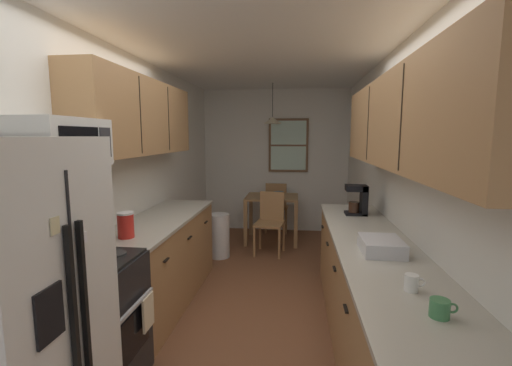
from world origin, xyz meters
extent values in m
plane|color=brown|center=(0.00, 1.00, 0.00)|extent=(12.00, 12.00, 0.00)
cube|color=white|center=(-1.35, 1.00, 1.27)|extent=(0.10, 9.00, 2.55)
cube|color=white|center=(1.35, 1.00, 1.27)|extent=(0.10, 9.00, 2.55)
cube|color=white|center=(0.00, 3.65, 1.27)|extent=(4.40, 0.10, 2.55)
cube|color=white|center=(0.00, 1.00, 2.59)|extent=(4.40, 9.00, 0.08)
cube|color=white|center=(-0.94, -1.33, 0.86)|extent=(0.72, 0.73, 1.73)
cube|color=black|center=(-0.57, -1.33, 0.81)|extent=(0.01, 0.01, 1.55)
cube|color=black|center=(-0.56, -1.37, 0.81)|extent=(0.02, 0.02, 1.10)
cube|color=black|center=(-0.56, -1.29, 0.81)|extent=(0.02, 0.02, 1.10)
cube|color=black|center=(-0.57, -1.49, 1.04)|extent=(0.01, 0.15, 0.22)
cube|color=beige|center=(-0.57, -1.42, 1.37)|extent=(0.01, 0.05, 0.07)
cube|color=white|center=(-0.57, -1.24, 1.27)|extent=(0.01, 0.04, 0.05)
cube|color=black|center=(-0.99, -0.64, 0.45)|extent=(0.62, 0.62, 0.90)
cube|color=black|center=(-0.67, -0.64, 0.42)|extent=(0.01, 0.44, 0.30)
cube|color=silver|center=(-0.65, -0.64, 0.63)|extent=(0.02, 0.50, 0.02)
cube|color=black|center=(-0.99, -0.64, 0.91)|extent=(0.59, 0.59, 0.02)
cube|color=black|center=(-1.27, -0.64, 1.00)|extent=(0.06, 0.62, 0.20)
cylinder|color=#2D2D2D|center=(-1.13, -0.77, 0.93)|extent=(0.15, 0.15, 0.01)
cylinder|color=#2D2D2D|center=(-1.13, -0.50, 0.93)|extent=(0.15, 0.15, 0.01)
cylinder|color=#2D2D2D|center=(-0.85, -0.77, 0.93)|extent=(0.15, 0.15, 0.01)
cylinder|color=#2D2D2D|center=(-0.85, -0.50, 0.93)|extent=(0.15, 0.15, 0.01)
cube|color=white|center=(-1.11, -0.64, 1.68)|extent=(0.38, 0.62, 0.31)
cube|color=black|center=(-0.92, -0.70, 1.68)|extent=(0.01, 0.37, 0.20)
cube|color=#2D2D33|center=(-0.92, -0.42, 1.68)|extent=(0.01, 0.12, 0.20)
cube|color=#A87A4C|center=(-1.00, 0.65, 0.43)|extent=(0.60, 1.94, 0.87)
cube|color=#B7B2A3|center=(-1.00, 0.65, 0.89)|extent=(0.63, 1.96, 0.03)
cube|color=black|center=(-0.69, 0.01, 0.70)|extent=(0.02, 0.10, 0.01)
cube|color=black|center=(-0.69, 0.65, 0.70)|extent=(0.02, 0.10, 0.01)
cube|color=black|center=(-0.69, 1.30, 0.70)|extent=(0.02, 0.10, 0.01)
cube|color=#A87A4C|center=(-1.14, 0.60, 1.91)|extent=(0.32, 2.04, 0.72)
cube|color=#2D2319|center=(-0.98, 0.27, 1.91)|extent=(0.01, 0.01, 0.66)
cube|color=#2D2319|center=(-0.98, 0.94, 1.91)|extent=(0.01, 0.01, 0.66)
cube|color=#A87A4C|center=(1.00, -0.02, 0.43)|extent=(0.60, 3.17, 0.87)
cube|color=#B7B2A3|center=(1.00, -0.02, 0.89)|extent=(0.63, 3.19, 0.03)
cube|color=black|center=(0.69, -0.66, 0.70)|extent=(0.02, 0.10, 0.01)
cube|color=black|center=(0.69, -0.02, 0.70)|extent=(0.02, 0.10, 0.01)
cube|color=black|center=(0.69, 0.61, 0.70)|extent=(0.02, 0.10, 0.01)
cube|color=black|center=(0.69, 1.24, 0.70)|extent=(0.02, 0.10, 0.01)
cube|color=#A87A4C|center=(1.14, -0.07, 1.83)|extent=(0.32, 2.87, 0.66)
cube|color=#2D2319|center=(0.98, -0.55, 1.83)|extent=(0.01, 0.01, 0.61)
cube|color=#2D2319|center=(0.98, 0.40, 1.83)|extent=(0.01, 0.01, 0.61)
cube|color=olive|center=(-0.01, 2.89, 0.74)|extent=(0.84, 0.70, 0.03)
cube|color=olive|center=(-0.40, 2.56, 0.36)|extent=(0.06, 0.06, 0.72)
cube|color=olive|center=(0.39, 2.56, 0.36)|extent=(0.06, 0.06, 0.72)
cube|color=olive|center=(-0.40, 3.21, 0.36)|extent=(0.06, 0.06, 0.72)
cube|color=olive|center=(0.39, 3.21, 0.36)|extent=(0.06, 0.06, 0.72)
cube|color=#A87A4C|center=(0.00, 2.26, 0.45)|extent=(0.45, 0.45, 0.04)
cube|color=#A87A4C|center=(0.02, 2.44, 0.68)|extent=(0.37, 0.08, 0.45)
cylinder|color=#A87A4C|center=(0.16, 2.05, 0.22)|extent=(0.04, 0.04, 0.43)
cylinder|color=#A87A4C|center=(-0.20, 2.10, 0.22)|extent=(0.04, 0.04, 0.43)
cylinder|color=#A87A4C|center=(0.21, 2.41, 0.22)|extent=(0.04, 0.04, 0.43)
cylinder|color=#A87A4C|center=(-0.16, 2.46, 0.22)|extent=(0.04, 0.04, 0.43)
cube|color=#A87A4C|center=(0.04, 3.52, 0.45)|extent=(0.42, 0.42, 0.04)
cube|color=#A87A4C|center=(0.03, 3.34, 0.68)|extent=(0.37, 0.05, 0.45)
cylinder|color=#A87A4C|center=(-0.13, 3.71, 0.22)|extent=(0.04, 0.04, 0.43)
cylinder|color=#A87A4C|center=(0.23, 3.69, 0.22)|extent=(0.04, 0.04, 0.43)
cylinder|color=#A87A4C|center=(-0.15, 3.35, 0.22)|extent=(0.04, 0.04, 0.43)
cylinder|color=#A87A4C|center=(0.21, 3.33, 0.22)|extent=(0.04, 0.04, 0.43)
cylinder|color=black|center=(-0.01, 2.89, 2.29)|extent=(0.01, 0.01, 0.53)
cone|color=beige|center=(-0.01, 2.89, 1.97)|extent=(0.29, 0.29, 0.10)
sphere|color=white|center=(-0.01, 2.89, 1.99)|extent=(0.06, 0.06, 0.06)
cube|color=brown|center=(0.23, 3.58, 1.56)|extent=(0.70, 0.04, 0.95)
cube|color=#B2D1B7|center=(0.23, 3.56, 1.56)|extent=(0.62, 0.01, 0.87)
cube|color=brown|center=(0.23, 3.56, 1.56)|extent=(0.62, 0.02, 0.03)
cylinder|color=white|center=(-0.70, 2.04, 0.31)|extent=(0.29, 0.29, 0.63)
cylinder|color=red|center=(-1.00, -0.05, 1.00)|extent=(0.13, 0.13, 0.20)
cylinder|color=white|center=(-1.00, -0.05, 1.10)|extent=(0.13, 0.13, 0.02)
cube|color=beige|center=(-0.64, -0.48, 0.50)|extent=(0.02, 0.16, 0.24)
cube|color=black|center=(1.01, 1.03, 0.91)|extent=(0.22, 0.18, 0.02)
cube|color=black|center=(1.09, 1.03, 1.06)|extent=(0.06, 0.18, 0.31)
cube|color=black|center=(1.01, 1.03, 1.18)|extent=(0.22, 0.18, 0.06)
cylinder|color=#331E14|center=(0.99, 1.03, 0.98)|extent=(0.11, 0.11, 0.11)
cylinder|color=white|center=(1.00, -0.81, 0.95)|extent=(0.07, 0.07, 0.09)
torus|color=white|center=(1.05, -0.81, 0.95)|extent=(0.05, 0.01, 0.05)
cylinder|color=#3F7F4C|center=(1.04, -1.08, 0.94)|extent=(0.09, 0.09, 0.09)
torus|color=#3F7F4C|center=(1.10, -1.08, 0.95)|extent=(0.05, 0.01, 0.05)
cube|color=silver|center=(0.99, -0.19, 0.95)|extent=(0.28, 0.34, 0.10)
cylinder|color=#4C7299|center=(0.09, 2.97, 0.79)|extent=(0.18, 0.18, 0.06)
camera|label=1|loc=(0.38, -2.66, 1.73)|focal=24.29mm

